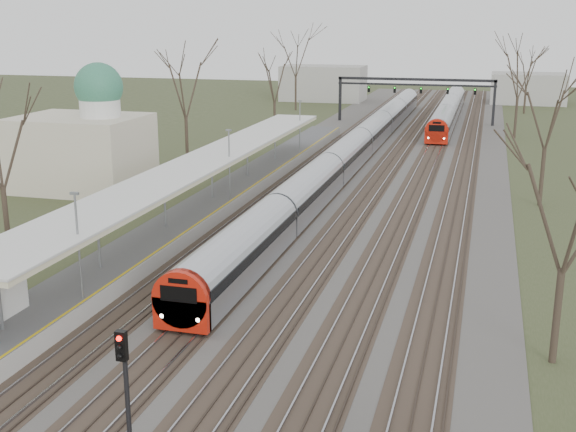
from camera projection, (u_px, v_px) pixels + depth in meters
name	position (u px, v px, depth m)	size (l,w,h in m)	color
track_bed	(382.00, 164.00, 69.70)	(24.00, 160.00, 0.22)	#474442
platform	(229.00, 194.00, 55.70)	(3.50, 69.00, 1.00)	#9E9B93
canopy	(206.00, 161.00, 50.60)	(4.10, 50.00, 3.11)	slate
dome_building	(84.00, 144.00, 58.58)	(10.00, 8.00, 10.30)	beige
signal_gantry	(416.00, 87.00, 96.33)	(21.00, 0.59, 6.08)	black
tree_west_far	(185.00, 82.00, 65.55)	(5.50, 5.50, 11.33)	#2D231C
tree_east_near	(568.00, 207.00, 27.51)	(4.50, 4.50, 9.27)	#2D231C
tree_east_far	(548.00, 109.00, 52.18)	(5.00, 5.00, 10.30)	#2D231C
train_near	(360.00, 143.00, 72.93)	(2.62, 90.21, 3.05)	#B8BBC3
train_far	(448.00, 110.00, 100.08)	(2.62, 45.21, 3.05)	#B8BBC3
signal_post	(124.00, 370.00, 22.82)	(0.35, 0.45, 4.10)	black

